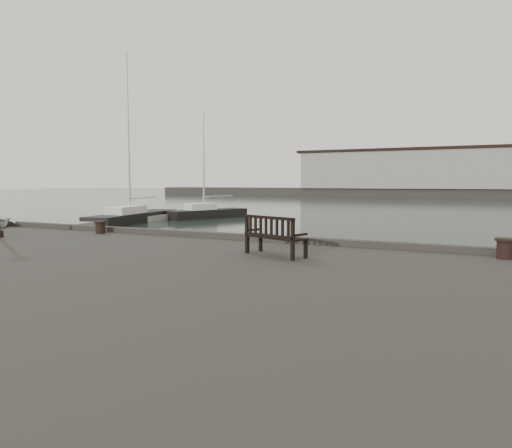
{
  "coord_description": "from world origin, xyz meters",
  "views": [
    {
      "loc": [
        5.3,
        -12.52,
        3.32
      ],
      "look_at": [
        -0.44,
        -0.5,
        2.1
      ],
      "focal_mm": 32.0,
      "sensor_mm": 36.0,
      "label": 1
    }
  ],
  "objects_px": {
    "bench": "(275,243)",
    "yacht_b": "(134,219)",
    "bollard_right": "(505,249)",
    "yacht_d": "(208,216)",
    "bollard_left": "(100,227)"
  },
  "relations": [
    {
      "from": "bollard_left",
      "to": "bollard_right",
      "type": "height_order",
      "value": "bollard_right"
    },
    {
      "from": "bollard_right",
      "to": "yacht_b",
      "type": "xyz_separation_m",
      "value": [
        -26.15,
        17.84,
        -1.55
      ]
    },
    {
      "from": "yacht_d",
      "to": "yacht_b",
      "type": "bearing_deg",
      "value": -92.31
    },
    {
      "from": "bench",
      "to": "yacht_d",
      "type": "relative_size",
      "value": 0.17
    },
    {
      "from": "bollard_left",
      "to": "yacht_b",
      "type": "xyz_separation_m",
      "value": [
        -13.86,
        17.91,
        -1.53
      ]
    },
    {
      "from": "bollard_left",
      "to": "bollard_right",
      "type": "relative_size",
      "value": 0.91
    },
    {
      "from": "bollard_right",
      "to": "yacht_d",
      "type": "bearing_deg",
      "value": 133.32
    },
    {
      "from": "bollard_left",
      "to": "yacht_b",
      "type": "bearing_deg",
      "value": 127.73
    },
    {
      "from": "bollard_right",
      "to": "bench",
      "type": "bearing_deg",
      "value": -159.1
    },
    {
      "from": "bench",
      "to": "bollard_left",
      "type": "xyz_separation_m",
      "value": [
        -7.32,
        1.82,
        -0.08
      ]
    },
    {
      "from": "bollard_left",
      "to": "bollard_right",
      "type": "xyz_separation_m",
      "value": [
        12.29,
        0.08,
        0.02
      ]
    },
    {
      "from": "bollard_left",
      "to": "yacht_d",
      "type": "distance_m",
      "value": 26.84
    },
    {
      "from": "bench",
      "to": "bollard_right",
      "type": "relative_size",
      "value": 3.61
    },
    {
      "from": "bench",
      "to": "yacht_b",
      "type": "height_order",
      "value": "yacht_b"
    },
    {
      "from": "bench",
      "to": "yacht_d",
      "type": "height_order",
      "value": "yacht_d"
    }
  ]
}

